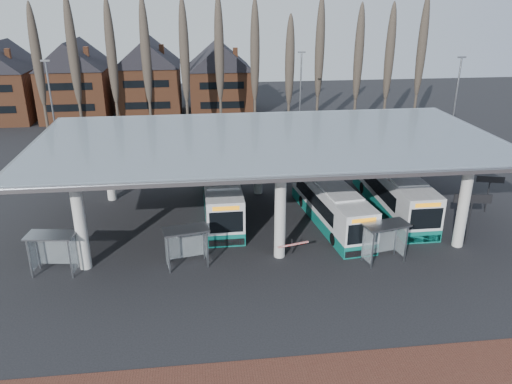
{
  "coord_description": "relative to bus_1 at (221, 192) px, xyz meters",
  "views": [
    {
      "loc": [
        -4.85,
        -25.25,
        15.62
      ],
      "look_at": [
        -0.96,
        7.0,
        2.68
      ],
      "focal_mm": 35.0,
      "sensor_mm": 36.0,
      "label": 1
    }
  ],
  "objects": [
    {
      "name": "lamp_post_b",
      "position": [
        9.3,
        15.95,
        3.79
      ],
      "size": [
        0.8,
        0.16,
        10.17
      ],
      "color": "slate",
      "rests_on": "ground"
    },
    {
      "name": "bus_3",
      "position": [
        13.18,
        -1.04,
        0.0
      ],
      "size": [
        2.56,
        11.82,
        3.28
      ],
      "rotation": [
        0.0,
        0.0,
        -0.0
      ],
      "color": "white",
      "rests_on": "ground"
    },
    {
      "name": "bus_1",
      "position": [
        0.0,
        0.0,
        0.0
      ],
      "size": [
        2.61,
        11.81,
        3.28
      ],
      "rotation": [
        0.0,
        0.0,
        0.01
      ],
      "color": "white",
      "rests_on": "ground"
    },
    {
      "name": "barrier",
      "position": [
        4.13,
        -7.71,
        -0.72
      ],
      "size": [
        2.07,
        0.83,
        1.06
      ],
      "rotation": [
        0.0,
        0.0,
        0.25
      ],
      "color": "black",
      "rests_on": "ground"
    },
    {
      "name": "bus_2",
      "position": [
        7.79,
        -2.86,
        -0.1
      ],
      "size": [
        3.58,
        11.2,
        3.06
      ],
      "rotation": [
        0.0,
        0.0,
        0.11
      ],
      "color": "white",
      "rests_on": "ground"
    },
    {
      "name": "shelter_0",
      "position": [
        -10.34,
        -7.87,
        0.33
      ],
      "size": [
        2.94,
        1.73,
        2.58
      ],
      "rotation": [
        0.0,
        0.0,
        -0.13
      ],
      "color": "gray",
      "rests_on": "ground"
    },
    {
      "name": "lamp_post_c",
      "position": [
        23.3,
        9.95,
        3.79
      ],
      "size": [
        0.8,
        0.16,
        10.17
      ],
      "color": "slate",
      "rests_on": "ground"
    },
    {
      "name": "info_sign_0",
      "position": [
        15.98,
        -7.37,
        1.46
      ],
      "size": [
        2.39,
        0.54,
        3.58
      ],
      "rotation": [
        0.0,
        0.0,
        -0.17
      ],
      "color": "black",
      "rests_on": "ground"
    },
    {
      "name": "shelter_2",
      "position": [
        9.62,
        -8.84,
        0.33
      ],
      "size": [
        3.0,
        1.95,
        2.57
      ],
      "rotation": [
        0.0,
        0.0,
        0.22
      ],
      "color": "gray",
      "rests_on": "ground"
    },
    {
      "name": "townhouse_row",
      "position": [
        -12.45,
        33.95,
        4.39
      ],
      "size": [
        36.8,
        10.3,
        12.25
      ],
      "color": "brown",
      "rests_on": "ground"
    },
    {
      "name": "poplar_row",
      "position": [
        3.3,
        22.95,
        7.23
      ],
      "size": [
        45.1,
        1.1,
        14.5
      ],
      "color": "#473D33",
      "rests_on": "ground"
    },
    {
      "name": "info_sign_1",
      "position": [
        20.12,
        -2.62,
        0.91
      ],
      "size": [
        1.91,
        0.67,
        2.93
      ],
      "rotation": [
        0.0,
        0.0,
        -0.3
      ],
      "color": "black",
      "rests_on": "ground"
    },
    {
      "name": "shelter_1",
      "position": [
        -2.55,
        -7.96,
        0.29
      ],
      "size": [
        2.93,
        1.84,
        2.53
      ],
      "rotation": [
        0.0,
        0.0,
        0.19
      ],
      "color": "gray",
      "rests_on": "ground"
    },
    {
      "name": "lamp_post_a",
      "position": [
        -14.7,
        11.95,
        3.79
      ],
      "size": [
        0.8,
        0.16,
        10.17
      ],
      "color": "slate",
      "rests_on": "ground"
    },
    {
      "name": "ground",
      "position": [
        3.3,
        -10.05,
        -1.54
      ],
      "size": [
        140.0,
        140.0,
        0.0
      ],
      "primitive_type": "plane",
      "color": "black",
      "rests_on": "ground"
    },
    {
      "name": "station_canopy",
      "position": [
        3.3,
        -2.05,
        4.14
      ],
      "size": [
        32.0,
        16.0,
        6.34
      ],
      "color": "silver",
      "rests_on": "ground"
    }
  ]
}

